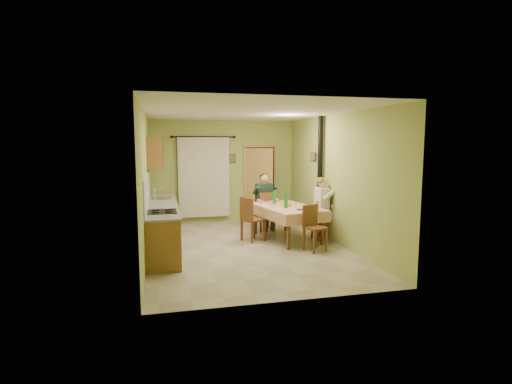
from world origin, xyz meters
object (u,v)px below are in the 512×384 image
object	(u,v)px
chair_near	(315,237)
man_right	(323,201)
chair_right	(323,226)
chair_left	(253,228)
dining_table	(287,223)
chair_far	(265,219)
man_far	(265,196)
stove_flue	(319,193)

from	to	relation	value
chair_near	man_right	xyz separation A→B (m)	(0.55, 0.90, 0.59)
chair_right	chair_left	world-z (taller)	chair_left
chair_near	chair_right	xyz separation A→B (m)	(0.56, 0.90, 0.00)
dining_table	chair_far	bearing A→B (deg)	92.14
dining_table	man_far	size ratio (longest dim) A/B	1.47
chair_right	man_far	bearing A→B (deg)	41.28
man_far	man_right	xyz separation A→B (m)	(1.05, -1.19, 0.00)
man_far	stove_flue	distance (m)	1.41
stove_flue	chair_far	bearing A→B (deg)	142.33
chair_left	chair_right	bearing A→B (deg)	56.47
chair_far	man_right	world-z (taller)	man_right
chair_right	stove_flue	xyz separation A→B (m)	(0.04, 0.33, 0.73)
man_right	chair_right	bearing A→B (deg)	-90.00
chair_right	man_right	size ratio (longest dim) A/B	0.70
chair_right	man_far	world-z (taller)	man_far
chair_left	chair_far	bearing A→B (deg)	124.64
chair_far	chair_left	size ratio (longest dim) A/B	0.99
chair_near	dining_table	bearing A→B (deg)	-95.93
chair_far	man_right	distance (m)	1.68
chair_far	man_far	distance (m)	0.59
man_far	dining_table	bearing A→B (deg)	-84.36
dining_table	chair_near	distance (m)	1.09
dining_table	chair_right	size ratio (longest dim) A/B	2.10
chair_far	man_far	size ratio (longest dim) A/B	0.70
man_right	stove_flue	bearing A→B (deg)	-9.19
chair_right	man_far	size ratio (longest dim) A/B	0.70
chair_far	chair_near	size ratio (longest dim) A/B	1.05
chair_left	stove_flue	size ratio (longest dim) A/B	0.35
chair_near	man_far	xyz separation A→B (m)	(-0.50, 2.09, 0.59)
chair_right	chair_left	xyz separation A→B (m)	(-1.60, 0.20, 0.00)
dining_table	stove_flue	xyz separation A→B (m)	(0.84, 0.17, 0.65)
chair_far	chair_right	xyz separation A→B (m)	(1.06, -1.18, -0.00)
chair_far	chair_near	xyz separation A→B (m)	(0.50, -2.08, -0.00)
chair_near	chair_left	size ratio (longest dim) A/B	0.94
chair_right	man_far	xyz separation A→B (m)	(-1.06, 1.19, 0.59)
chair_near	man_right	world-z (taller)	man_right
chair_far	stove_flue	distance (m)	1.57
dining_table	man_far	bearing A→B (deg)	92.07
chair_far	chair_left	bearing A→B (deg)	-127.12
man_far	stove_flue	bearing A→B (deg)	-46.40
chair_near	stove_flue	xyz separation A→B (m)	(0.60, 1.23, 0.74)
dining_table	chair_far	xyz separation A→B (m)	(-0.25, 1.02, -0.09)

